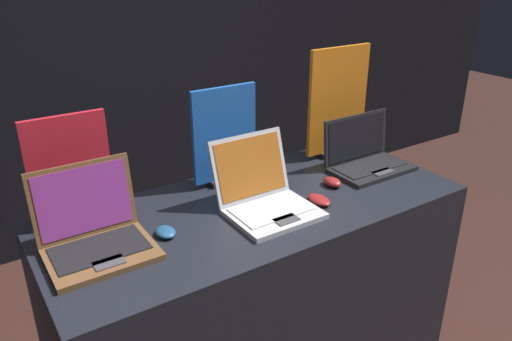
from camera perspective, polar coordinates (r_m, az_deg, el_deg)
The scene contains 11 objects.
wall_back at distance 3.50m, azimuth -17.09°, elevation 14.04°, with size 8.00×0.05×2.80m.
display_counter at distance 2.29m, azimuth 0.12°, elevation -15.01°, with size 1.70×0.73×1.00m.
laptop_front at distance 1.78m, azimuth -17.97°, elevation -6.74°, with size 0.35×0.31×0.28m.
mouse_front at distance 1.82m, azimuth -10.31°, elevation -6.94°, with size 0.07×0.09×0.03m.
promo_stand_front at distance 1.92m, azimuth -20.43°, elevation -0.28°, with size 0.29×0.07×0.42m.
laptop_middle at distance 1.94m, azimuth 0.92°, elevation -2.81°, with size 0.33×0.35×0.27m.
mouse_middle at distance 2.03m, azimuth 7.22°, elevation -3.34°, with size 0.07×0.12×0.03m.
promo_stand_middle at distance 2.13m, azimuth -3.65°, elevation 3.66°, with size 0.30×0.07×0.43m.
laptop_back at distance 2.38m, azimuth 12.42°, elevation 1.56°, with size 0.38×0.25×0.24m.
mouse_back at distance 2.18m, azimuth 8.71°, elevation -1.32°, with size 0.06×0.09×0.04m.
promo_stand_back at distance 2.46m, azimuth 9.32°, elevation 7.45°, with size 0.35×0.07×0.53m.
Camera 1 is at (-0.98, -1.12, 1.93)m, focal length 35.00 mm.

